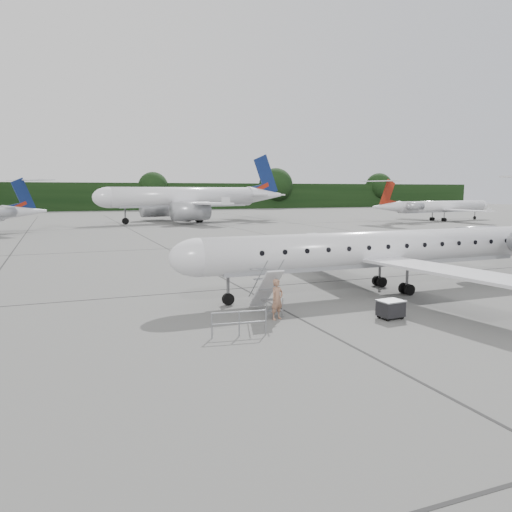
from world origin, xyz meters
name	(u,v)px	position (x,y,z in m)	size (l,w,h in m)	color
ground	(374,305)	(0.00, 0.00, 0.00)	(320.00, 320.00, 0.00)	slate
treeline	(111,197)	(0.00, 130.00, 4.00)	(260.00, 4.00, 8.00)	black
main_regional_jet	(380,231)	(2.22, 2.72, 3.49)	(27.21, 19.59, 6.98)	silver
airstair	(266,290)	(-5.78, 0.49, 1.09)	(0.85, 2.31, 2.19)	silver
passenger	(277,299)	(-5.77, -0.81, 0.93)	(0.67, 0.44, 1.85)	#91664F
safety_railing	(239,324)	(-8.25, -2.68, 0.50)	(2.20, 0.08, 1.00)	gray
baggage_cart	(391,309)	(-0.92, -2.60, 0.45)	(1.05, 0.85, 0.91)	black
bg_narrowbody	(184,187)	(6.91, 68.97, 6.36)	(35.42, 25.50, 12.71)	silver
bg_regional_right	(443,201)	(53.37, 54.45, 3.81)	(29.03, 20.90, 7.62)	silver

